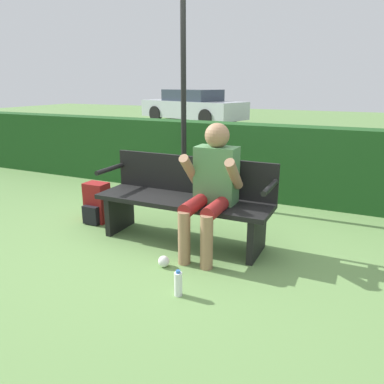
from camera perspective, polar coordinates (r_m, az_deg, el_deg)
The scene contains 9 objects.
ground_plane at distance 3.85m, azimuth -1.41°, elevation -7.50°, with size 40.00×40.00×0.00m, color #668E4C.
hedge_back at distance 5.32m, azimuth 7.35°, elevation 4.84°, with size 12.00×0.38×1.02m.
park_bench at distance 3.75m, azimuth -1.02°, elevation -1.01°, with size 1.77×0.50×0.84m.
person_seated at distance 3.44m, azimuth 3.04°, elevation 1.41°, with size 0.52×0.65×1.20m.
backpack at distance 4.44m, azimuth -14.34°, elevation -1.73°, with size 0.26×0.25×0.46m.
water_bottle at distance 2.90m, azimuth -2.11°, elevation -13.78°, with size 0.06×0.06×0.21m.
signpost at distance 4.90m, azimuth -1.34°, elevation 16.43°, with size 0.31×0.09×2.83m.
parked_car at distance 15.60m, azimuth 0.08°, elevation 12.90°, with size 4.79×2.94×1.30m.
litter_crumple at distance 3.34m, azimuth -4.33°, elevation -10.49°, with size 0.10×0.10×0.10m.
Camera 1 is at (1.57, -3.15, 1.55)m, focal length 35.00 mm.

